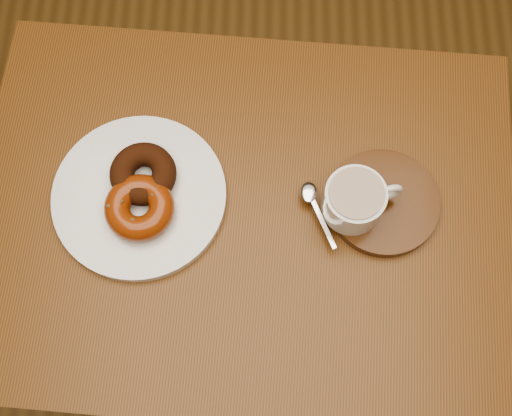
{
  "coord_description": "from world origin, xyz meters",
  "views": [
    {
      "loc": [
        -0.08,
        -0.58,
        1.65
      ],
      "look_at": [
        -0.09,
        -0.28,
        0.77
      ],
      "focal_mm": 45.0,
      "sensor_mm": 36.0,
      "label": 1
    }
  ],
  "objects_px": {
    "cafe_table": "(244,236)",
    "saucer": "(383,202)",
    "donut_plate": "(139,196)",
    "coffee_cup": "(355,200)"
  },
  "relations": [
    {
      "from": "saucer",
      "to": "coffee_cup",
      "type": "distance_m",
      "value": 0.06
    },
    {
      "from": "donut_plate",
      "to": "cafe_table",
      "type": "bearing_deg",
      "value": -7.33
    },
    {
      "from": "donut_plate",
      "to": "saucer",
      "type": "xyz_separation_m",
      "value": [
        0.36,
        -0.0,
        0.0
      ]
    },
    {
      "from": "cafe_table",
      "to": "saucer",
      "type": "bearing_deg",
      "value": 8.32
    },
    {
      "from": "cafe_table",
      "to": "donut_plate",
      "type": "distance_m",
      "value": 0.2
    },
    {
      "from": "cafe_table",
      "to": "saucer",
      "type": "relative_size",
      "value": 5.14
    },
    {
      "from": "saucer",
      "to": "donut_plate",
      "type": "bearing_deg",
      "value": 179.43
    },
    {
      "from": "cafe_table",
      "to": "saucer",
      "type": "distance_m",
      "value": 0.24
    },
    {
      "from": "cafe_table",
      "to": "coffee_cup",
      "type": "height_order",
      "value": "coffee_cup"
    },
    {
      "from": "cafe_table",
      "to": "saucer",
      "type": "xyz_separation_m",
      "value": [
        0.21,
        0.02,
        0.13
      ]
    }
  ]
}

